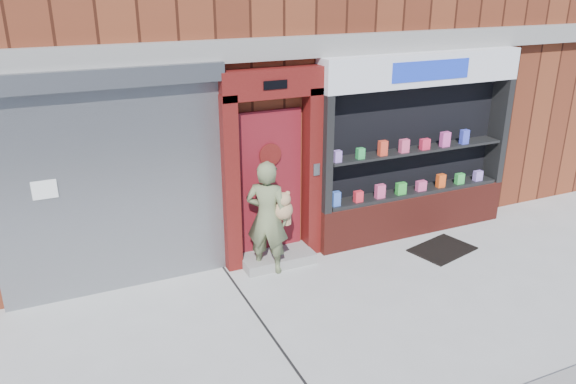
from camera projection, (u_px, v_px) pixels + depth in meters
ground at (380, 307)px, 7.38m from camera, size 80.00×80.00×0.00m
shutter_bay at (109, 171)px, 7.25m from camera, size 3.10×0.30×3.04m
red_door_bay at (272, 169)px, 8.15m from camera, size 1.52×0.58×2.90m
pharmacy_bay at (415, 154)px, 9.10m from camera, size 3.50×0.41×3.00m
woman at (269, 217)px, 8.02m from camera, size 0.74×0.70×1.69m
doormat at (442, 249)px, 8.92m from camera, size 1.10×0.89×0.02m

